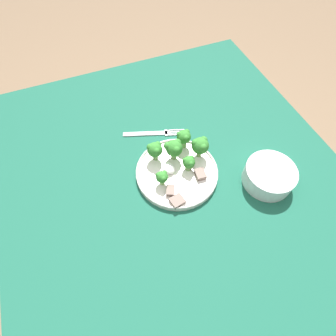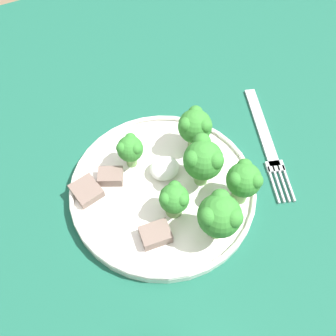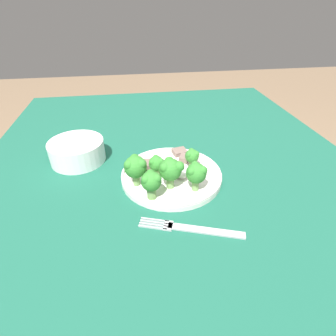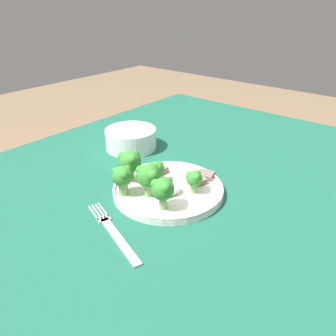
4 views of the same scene
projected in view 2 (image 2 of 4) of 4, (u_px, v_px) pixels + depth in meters
ground_plane at (148, 329)px, 1.13m from camera, size 8.00×8.00×0.00m
table at (129, 238)px, 0.58m from camera, size 1.19×0.97×0.76m
dinner_plate at (163, 190)px, 0.50m from camera, size 0.23×0.23×0.02m
fork at (266, 140)px, 0.55m from camera, size 0.08×0.19×0.00m
broccoli_floret_near_rim_left at (203, 160)px, 0.46m from camera, size 0.05×0.05×0.07m
broccoli_floret_center_left at (130, 149)px, 0.49m from camera, size 0.03×0.03×0.05m
broccoli_floret_back_left at (174, 199)px, 0.45m from camera, size 0.04×0.04×0.05m
broccoli_floret_front_left at (244, 180)px, 0.45m from camera, size 0.04×0.04×0.06m
broccoli_floret_center_back at (195, 126)px, 0.50m from camera, size 0.04×0.04×0.06m
broccoli_floret_mid_cluster at (220, 215)px, 0.42m from camera, size 0.05×0.05×0.07m
meat_slice_front_slice at (156, 234)px, 0.45m from camera, size 0.04×0.03×0.02m
meat_slice_middle_slice at (86, 191)px, 0.49m from camera, size 0.04×0.04×0.01m
meat_slice_rear_slice at (111, 176)px, 0.50m from camera, size 0.04×0.03×0.01m
sauce_dollop at (165, 168)px, 0.50m from camera, size 0.04×0.03×0.02m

